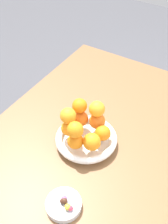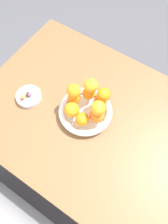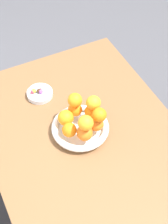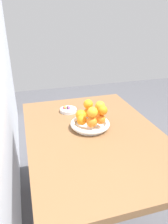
# 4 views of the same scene
# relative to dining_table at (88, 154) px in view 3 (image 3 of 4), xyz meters

# --- Properties ---
(ground_plane) EXTENTS (6.00, 6.00, 0.00)m
(ground_plane) POSITION_rel_dining_table_xyz_m (0.00, 0.00, -0.65)
(ground_plane) COLOR #4C4C51
(dining_table) EXTENTS (1.10, 0.76, 0.74)m
(dining_table) POSITION_rel_dining_table_xyz_m (0.00, 0.00, 0.00)
(dining_table) COLOR brown
(dining_table) RESTS_ON ground_plane
(fruit_bowl) EXTENTS (0.23, 0.23, 0.04)m
(fruit_bowl) POSITION_rel_dining_table_xyz_m (0.06, 0.01, 0.11)
(fruit_bowl) COLOR white
(fruit_bowl) RESTS_ON dining_table
(candy_dish) EXTENTS (0.11, 0.11, 0.02)m
(candy_dish) POSITION_rel_dining_table_xyz_m (0.32, 0.08, 0.10)
(candy_dish) COLOR silver
(candy_dish) RESTS_ON dining_table
(orange_0) EXTENTS (0.06, 0.06, 0.06)m
(orange_0) POSITION_rel_dining_table_xyz_m (-0.00, 0.02, 0.16)
(orange_0) COLOR orange
(orange_0) RESTS_ON fruit_bowl
(orange_1) EXTENTS (0.06, 0.06, 0.06)m
(orange_1) POSITION_rel_dining_table_xyz_m (0.02, -0.04, 0.16)
(orange_1) COLOR orange
(orange_1) RESTS_ON fruit_bowl
(orange_2) EXTENTS (0.06, 0.06, 0.06)m
(orange_2) POSITION_rel_dining_table_xyz_m (0.09, -0.05, 0.16)
(orange_2) COLOR orange
(orange_2) RESTS_ON fruit_bowl
(orange_3) EXTENTS (0.06, 0.06, 0.06)m
(orange_3) POSITION_rel_dining_table_xyz_m (0.12, -0.00, 0.16)
(orange_3) COLOR orange
(orange_3) RESTS_ON fruit_bowl
(orange_4) EXTENTS (0.06, 0.06, 0.06)m
(orange_4) POSITION_rel_dining_table_xyz_m (0.10, 0.05, 0.16)
(orange_4) COLOR orange
(orange_4) RESTS_ON fruit_bowl
(orange_5) EXTENTS (0.06, 0.06, 0.06)m
(orange_5) POSITION_rel_dining_table_xyz_m (0.04, 0.06, 0.16)
(orange_5) COLOR orange
(orange_5) RESTS_ON fruit_bowl
(orange_6) EXTENTS (0.06, 0.06, 0.06)m
(orange_6) POSITION_rel_dining_table_xyz_m (0.01, -0.05, 0.22)
(orange_6) COLOR orange
(orange_6) RESTS_ON orange_1
(orange_7) EXTENTS (0.06, 0.06, 0.06)m
(orange_7) POSITION_rel_dining_table_xyz_m (0.12, -0.00, 0.21)
(orange_7) COLOR orange
(orange_7) RESTS_ON orange_3
(orange_8) EXTENTS (0.06, 0.06, 0.06)m
(orange_8) POSITION_rel_dining_table_xyz_m (-0.00, 0.01, 0.22)
(orange_8) COLOR orange
(orange_8) RESTS_ON orange_0
(orange_9) EXTENTS (0.06, 0.06, 0.06)m
(orange_9) POSITION_rel_dining_table_xyz_m (0.08, -0.06, 0.21)
(orange_9) COLOR orange
(orange_9) RESTS_ON orange_2
(candy_ball_0) EXTENTS (0.02, 0.02, 0.02)m
(candy_ball_0) POSITION_rel_dining_table_xyz_m (0.33, 0.11, 0.12)
(candy_ball_0) COLOR #C6384C
(candy_ball_0) RESTS_ON candy_dish
(candy_ball_1) EXTENTS (0.02, 0.02, 0.02)m
(candy_ball_1) POSITION_rel_dining_table_xyz_m (0.32, 0.08, 0.12)
(candy_ball_1) COLOR #472819
(candy_ball_1) RESTS_ON candy_dish
(candy_ball_2) EXTENTS (0.02, 0.02, 0.02)m
(candy_ball_2) POSITION_rel_dining_table_xyz_m (0.33, 0.10, 0.12)
(candy_ball_2) COLOR gold
(candy_ball_2) RESTS_ON candy_dish
(candy_ball_3) EXTENTS (0.02, 0.02, 0.02)m
(candy_ball_3) POSITION_rel_dining_table_xyz_m (0.32, 0.08, 0.12)
(candy_ball_3) COLOR #472819
(candy_ball_3) RESTS_ON candy_dish
(candy_ball_4) EXTENTS (0.02, 0.02, 0.02)m
(candy_ball_4) POSITION_rel_dining_table_xyz_m (0.31, 0.08, 0.12)
(candy_ball_4) COLOR #8C4C99
(candy_ball_4) RESTS_ON candy_dish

